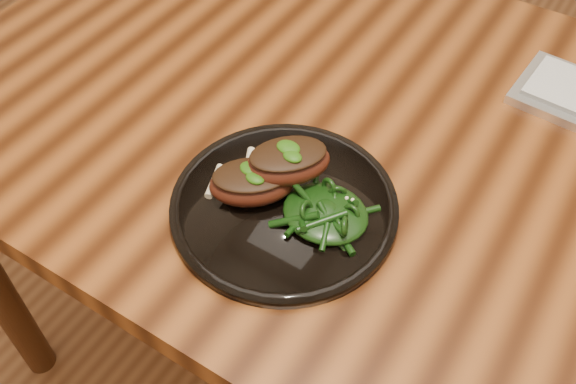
% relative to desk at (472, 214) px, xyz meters
% --- Properties ---
extents(desk, '(1.60, 0.80, 0.75)m').
position_rel_desk_xyz_m(desk, '(0.00, 0.00, 0.00)').
color(desk, '#341506').
rests_on(desk, ground).
extents(plate, '(0.27, 0.27, 0.02)m').
position_rel_desk_xyz_m(plate, '(-0.18, -0.19, 0.09)').
color(plate, black).
rests_on(plate, desk).
extents(lamb_chop_front, '(0.12, 0.11, 0.05)m').
position_rel_desk_xyz_m(lamb_chop_front, '(-0.22, -0.20, 0.12)').
color(lamb_chop_front, '#44180D').
rests_on(lamb_chop_front, plate).
extents(lamb_chop_back, '(0.12, 0.12, 0.05)m').
position_rel_desk_xyz_m(lamb_chop_back, '(-0.20, -0.16, 0.14)').
color(lamb_chop_back, '#44180D').
rests_on(lamb_chop_back, plate).
extents(herb_smear, '(0.08, 0.05, 0.00)m').
position_rel_desk_xyz_m(herb_smear, '(-0.22, -0.13, 0.10)').
color(herb_smear, '#153F06').
rests_on(herb_smear, plate).
extents(greens_heap, '(0.10, 0.10, 0.04)m').
position_rel_desk_xyz_m(greens_heap, '(-0.13, -0.18, 0.12)').
color(greens_heap, black).
rests_on(greens_heap, plate).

